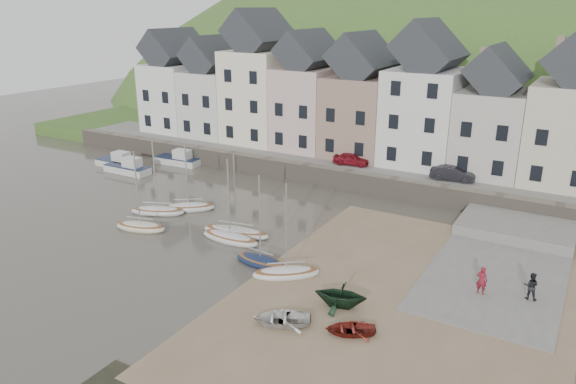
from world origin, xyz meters
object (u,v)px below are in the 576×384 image
Objects in this scene: rowboat_white at (281,318)px; rowboat_green at (341,294)px; person_red at (482,280)px; person_dark at (531,286)px; car_right at (453,173)px; sailboat_0 at (158,211)px; rowboat_red at (350,329)px; car_left at (351,159)px.

rowboat_white is 3.74m from rowboat_green.
person_red is at bearing 116.10° from rowboat_green.
rowboat_white is 1.89× the size of person_dark.
car_right is at bearing 165.03° from rowboat_green.
sailboat_0 is 22.00m from rowboat_red.
sailboat_0 is 25.48m from person_red.
car_left is at bearing -170.84° from rowboat_green.
rowboat_green is 8.41m from person_red.
sailboat_0 reaches higher than rowboat_red.
rowboat_white is at bearing -45.35° from rowboat_green.
rowboat_red is 23.95m from car_right.
rowboat_white is 12.00m from person_red.
person_red is (4.92, 7.51, 0.64)m from rowboat_red.
sailboat_0 reaches higher than car_right.
rowboat_white is at bearing 49.63° from person_red.
rowboat_green is at bearing -173.44° from rowboat_red.
sailboat_0 is 28.04m from person_dark.
rowboat_green is 2.69m from rowboat_red.
sailboat_0 is at bearing -120.32° from rowboat_green.
person_dark is (28.03, 0.41, 0.68)m from sailboat_0.
rowboat_green is at bearing -16.75° from sailboat_0.
rowboat_red is (1.55, -2.14, -0.50)m from rowboat_green.
person_red is at bearing 107.30° from rowboat_white.
car_right is at bearing 153.14° from rowboat_red.
rowboat_red is 0.68× the size of car_right.
person_red is (8.42, 8.52, 0.59)m from rowboat_white.
car_left reaches higher than rowboat_red.
car_right reaches higher than person_red.
rowboat_green is 21.76m from car_right.
sailboat_0 is at bearing -140.24° from rowboat_red.
person_red reaches higher than rowboat_red.
person_red reaches higher than person_dark.
person_dark is 0.43× the size of car_right.
person_dark is (9.03, 6.13, 0.11)m from rowboat_green.
rowboat_white is 0.90× the size of car_left.
sailboat_0 is 25.32m from car_right.
person_dark is at bearing 0.84° from sailboat_0.
rowboat_green reaches higher than rowboat_red.
person_red is 17.43m from car_right.
sailboat_0 is 19.22m from rowboat_white.
rowboat_green reaches higher than rowboat_white.
car_right is at bearing 146.27° from rowboat_white.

